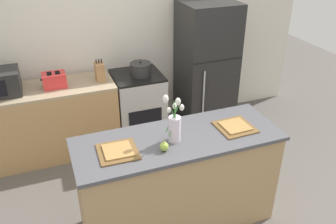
{
  "coord_description": "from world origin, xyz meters",
  "views": [
    {
      "loc": [
        -0.98,
        -2.35,
        2.61
      ],
      "look_at": [
        0.0,
        0.25,
        1.08
      ],
      "focal_mm": 38.0,
      "sensor_mm": 36.0,
      "label": 1
    }
  ],
  "objects_px": {
    "knife_block": "(100,72)",
    "refrigerator": "(206,67)",
    "plate_setting_right": "(235,127)",
    "toaster": "(54,80)",
    "cooking_pot": "(141,69)",
    "pear_figurine": "(164,146)",
    "plate_setting_left": "(118,151)",
    "stove_range": "(139,106)",
    "flower_vase": "(174,125)"
  },
  "relations": [
    {
      "from": "cooking_pot",
      "to": "plate_setting_left",
      "type": "bearing_deg",
      "value": -112.85
    },
    {
      "from": "knife_block",
      "to": "refrigerator",
      "type": "bearing_deg",
      "value": 0.99
    },
    {
      "from": "toaster",
      "to": "stove_range",
      "type": "bearing_deg",
      "value": 1.28
    },
    {
      "from": "flower_vase",
      "to": "pear_figurine",
      "type": "bearing_deg",
      "value": -139.37
    },
    {
      "from": "stove_range",
      "to": "pear_figurine",
      "type": "bearing_deg",
      "value": -99.14
    },
    {
      "from": "refrigerator",
      "to": "plate_setting_right",
      "type": "height_order",
      "value": "refrigerator"
    },
    {
      "from": "flower_vase",
      "to": "plate_setting_right",
      "type": "relative_size",
      "value": 1.29
    },
    {
      "from": "stove_range",
      "to": "flower_vase",
      "type": "xyz_separation_m",
      "value": [
        -0.15,
        -1.63,
        0.66
      ]
    },
    {
      "from": "refrigerator",
      "to": "knife_block",
      "type": "height_order",
      "value": "refrigerator"
    },
    {
      "from": "pear_figurine",
      "to": "toaster",
      "type": "relative_size",
      "value": 0.4
    },
    {
      "from": "pear_figurine",
      "to": "plate_setting_left",
      "type": "xyz_separation_m",
      "value": [
        -0.36,
        0.11,
        -0.03
      ]
    },
    {
      "from": "cooking_pot",
      "to": "knife_block",
      "type": "bearing_deg",
      "value": 179.63
    },
    {
      "from": "plate_setting_left",
      "to": "plate_setting_right",
      "type": "bearing_deg",
      "value": 0.0
    },
    {
      "from": "plate_setting_left",
      "to": "stove_range",
      "type": "bearing_deg",
      "value": 68.7
    },
    {
      "from": "plate_setting_right",
      "to": "toaster",
      "type": "bearing_deg",
      "value": 131.4
    },
    {
      "from": "plate_setting_right",
      "to": "cooking_pot",
      "type": "distance_m",
      "value": 1.65
    },
    {
      "from": "flower_vase",
      "to": "knife_block",
      "type": "bearing_deg",
      "value": 100.94
    },
    {
      "from": "plate_setting_right",
      "to": "knife_block",
      "type": "bearing_deg",
      "value": 119.13
    },
    {
      "from": "flower_vase",
      "to": "toaster",
      "type": "height_order",
      "value": "flower_vase"
    },
    {
      "from": "stove_range",
      "to": "toaster",
      "type": "xyz_separation_m",
      "value": [
        -0.98,
        -0.02,
        0.53
      ]
    },
    {
      "from": "flower_vase",
      "to": "plate_setting_left",
      "type": "height_order",
      "value": "flower_vase"
    },
    {
      "from": "plate_setting_right",
      "to": "flower_vase",
      "type": "bearing_deg",
      "value": 179.9
    },
    {
      "from": "refrigerator",
      "to": "pear_figurine",
      "type": "height_order",
      "value": "refrigerator"
    },
    {
      "from": "stove_range",
      "to": "knife_block",
      "type": "bearing_deg",
      "value": -177.06
    },
    {
      "from": "refrigerator",
      "to": "pear_figurine",
      "type": "bearing_deg",
      "value": -125.26
    },
    {
      "from": "pear_figurine",
      "to": "toaster",
      "type": "height_order",
      "value": "pear_figurine"
    },
    {
      "from": "flower_vase",
      "to": "pear_figurine",
      "type": "xyz_separation_m",
      "value": [
        -0.13,
        -0.11,
        -0.11
      ]
    },
    {
      "from": "pear_figurine",
      "to": "refrigerator",
      "type": "bearing_deg",
      "value": 54.74
    },
    {
      "from": "refrigerator",
      "to": "toaster",
      "type": "relative_size",
      "value": 6.1
    },
    {
      "from": "flower_vase",
      "to": "cooking_pot",
      "type": "height_order",
      "value": "flower_vase"
    },
    {
      "from": "plate_setting_left",
      "to": "pear_figurine",
      "type": "bearing_deg",
      "value": -17.28
    },
    {
      "from": "stove_range",
      "to": "refrigerator",
      "type": "distance_m",
      "value": 1.03
    },
    {
      "from": "toaster",
      "to": "knife_block",
      "type": "xyz_separation_m",
      "value": [
        0.52,
        -0.0,
        0.03
      ]
    },
    {
      "from": "refrigerator",
      "to": "plate_setting_left",
      "type": "bearing_deg",
      "value": -134.22
    },
    {
      "from": "flower_vase",
      "to": "cooking_pot",
      "type": "bearing_deg",
      "value": 83.24
    },
    {
      "from": "toaster",
      "to": "cooking_pot",
      "type": "relative_size",
      "value": 1.07
    },
    {
      "from": "toaster",
      "to": "flower_vase",
      "type": "bearing_deg",
      "value": -62.61
    },
    {
      "from": "stove_range",
      "to": "pear_figurine",
      "type": "height_order",
      "value": "pear_figurine"
    },
    {
      "from": "stove_range",
      "to": "knife_block",
      "type": "distance_m",
      "value": 0.72
    },
    {
      "from": "stove_range",
      "to": "cooking_pot",
      "type": "relative_size",
      "value": 3.41
    },
    {
      "from": "stove_range",
      "to": "toaster",
      "type": "distance_m",
      "value": 1.12
    },
    {
      "from": "refrigerator",
      "to": "knife_block",
      "type": "xyz_separation_m",
      "value": [
        -1.41,
        -0.02,
        0.15
      ]
    },
    {
      "from": "flower_vase",
      "to": "knife_block",
      "type": "distance_m",
      "value": 1.64
    },
    {
      "from": "stove_range",
      "to": "knife_block",
      "type": "xyz_separation_m",
      "value": [
        -0.46,
        -0.02,
        0.56
      ]
    },
    {
      "from": "pear_figurine",
      "to": "toaster",
      "type": "bearing_deg",
      "value": 112.23
    },
    {
      "from": "plate_setting_right",
      "to": "knife_block",
      "type": "height_order",
      "value": "knife_block"
    },
    {
      "from": "pear_figurine",
      "to": "knife_block",
      "type": "height_order",
      "value": "knife_block"
    },
    {
      "from": "pear_figurine",
      "to": "plate_setting_left",
      "type": "distance_m",
      "value": 0.37
    },
    {
      "from": "stove_range",
      "to": "cooking_pot",
      "type": "xyz_separation_m",
      "value": [
        0.04,
        -0.03,
        0.52
      ]
    },
    {
      "from": "stove_range",
      "to": "plate_setting_left",
      "type": "distance_m",
      "value": 1.82
    }
  ]
}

